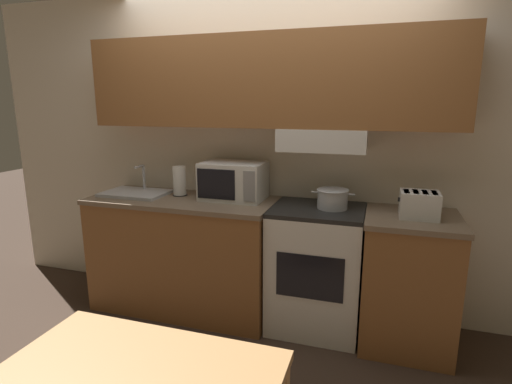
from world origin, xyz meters
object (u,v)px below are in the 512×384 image
object	(u,v)px
microwave	(234,181)
sink_basin	(136,192)
cooking_pot	(333,198)
toaster	(419,204)
stove_range	(316,268)
paper_towel_roll	(179,181)

from	to	relation	value
microwave	sink_basin	world-z (taller)	microwave
cooking_pot	toaster	distance (m)	0.57
microwave	stove_range	bearing A→B (deg)	-6.83
cooking_pot	microwave	size ratio (longest dim) A/B	0.63
stove_range	cooking_pot	xyz separation A→B (m)	(0.10, 0.02, 0.54)
sink_basin	toaster	bearing A→B (deg)	-0.55
sink_basin	paper_towel_roll	world-z (taller)	paper_towel_roll
microwave	toaster	distance (m)	1.35
cooking_pot	microwave	distance (m)	0.78
cooking_pot	paper_towel_roll	xyz separation A→B (m)	(-1.24, 0.05, 0.04)
stove_range	sink_basin	size ratio (longest dim) A/B	1.80
microwave	toaster	xyz separation A→B (m)	(1.35, -0.12, -0.06)
cooking_pot	paper_towel_roll	bearing A→B (deg)	177.84
microwave	paper_towel_roll	xyz separation A→B (m)	(-0.46, -0.02, -0.03)
cooking_pot	sink_basin	bearing A→B (deg)	-178.60
microwave	paper_towel_roll	bearing A→B (deg)	-178.07
stove_range	paper_towel_roll	world-z (taller)	paper_towel_roll
microwave	sink_basin	bearing A→B (deg)	-173.01
toaster	paper_towel_roll	xyz separation A→B (m)	(-1.81, 0.11, 0.03)
toaster	sink_basin	distance (m)	2.17
microwave	sink_basin	xyz separation A→B (m)	(-0.83, -0.10, -0.13)
stove_range	microwave	bearing A→B (deg)	173.17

